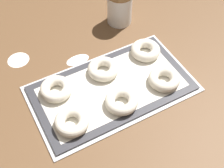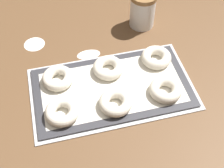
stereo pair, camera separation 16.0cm
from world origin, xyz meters
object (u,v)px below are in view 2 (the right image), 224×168
(bagel_front_center, at_px, (116,103))
(bagel_front_right, at_px, (166,90))
(bagel_back_right, at_px, (156,57))
(bagel_front_left, at_px, (62,112))
(flour_canister, at_px, (143,10))
(bagel_back_left, at_px, (58,78))
(bagel_back_center, at_px, (108,68))
(baking_tray, at_px, (112,88))

(bagel_front_center, height_order, bagel_front_right, same)
(bagel_front_center, bearing_deg, bagel_back_right, 39.41)
(bagel_front_left, bearing_deg, bagel_front_right, 0.88)
(bagel_front_right, distance_m, bagel_back_right, 0.14)
(bagel_back_right, relative_size, flour_canister, 0.76)
(bagel_back_left, relative_size, bagel_back_center, 1.00)
(baking_tray, relative_size, bagel_front_left, 5.06)
(flour_canister, bearing_deg, baking_tray, -123.42)
(flour_canister, bearing_deg, bagel_back_right, -93.73)
(bagel_front_left, distance_m, bagel_back_right, 0.38)
(bagel_front_center, relative_size, bagel_back_right, 1.00)
(bagel_front_left, distance_m, bagel_front_right, 0.33)
(bagel_front_right, bearing_deg, bagel_front_left, -179.12)
(bagel_back_right, bearing_deg, bagel_front_center, -140.59)
(flour_canister, bearing_deg, bagel_back_left, -148.08)
(bagel_front_center, relative_size, flour_canister, 0.76)
(bagel_back_left, bearing_deg, bagel_back_right, 1.80)
(baking_tray, distance_m, bagel_back_right, 0.19)
(baking_tray, distance_m, bagel_front_center, 0.08)
(baking_tray, height_order, bagel_front_center, bagel_front_center)
(bagel_front_left, distance_m, bagel_front_center, 0.16)
(baking_tray, bearing_deg, bagel_back_right, 23.69)
(bagel_back_left, bearing_deg, flour_canister, 31.92)
(bagel_front_right, height_order, bagel_back_center, same)
(bagel_front_left, xyz_separation_m, bagel_front_center, (0.16, -0.01, 0.00))
(bagel_front_center, height_order, bagel_back_right, same)
(bagel_front_center, xyz_separation_m, flour_canister, (0.20, 0.36, 0.04))
(bagel_back_right, bearing_deg, bagel_back_center, -177.69)
(baking_tray, distance_m, bagel_back_left, 0.18)
(baking_tray, height_order, bagel_front_right, bagel_front_right)
(bagel_back_left, xyz_separation_m, flour_canister, (0.36, 0.22, 0.04))
(bagel_front_center, bearing_deg, bagel_front_right, 3.56)
(baking_tray, xyz_separation_m, bagel_front_right, (0.16, -0.06, 0.02))
(bagel_front_right, distance_m, bagel_back_left, 0.35)
(bagel_back_center, bearing_deg, bagel_front_center, -94.64)
(bagel_front_left, relative_size, flour_canister, 0.76)
(bagel_front_center, distance_m, flour_canister, 0.41)
(bagel_back_right, bearing_deg, bagel_back_left, -178.20)
(bagel_front_center, relative_size, bagel_back_center, 1.00)
(bagel_back_center, distance_m, flour_canister, 0.29)
(bagel_front_center, bearing_deg, flour_canister, 61.38)
(baking_tray, xyz_separation_m, bagel_back_right, (0.18, 0.08, 0.02))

